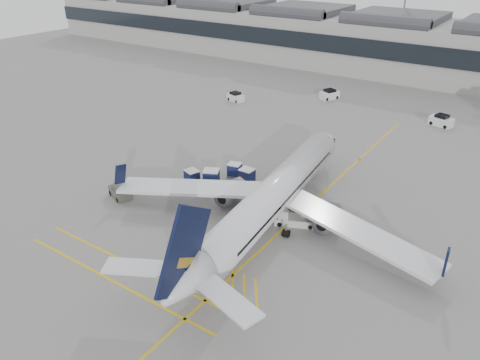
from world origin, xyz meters
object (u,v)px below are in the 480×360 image
Objects in this scene: airliner_main at (272,197)px; belt_loader at (294,218)px; ramp_agent_a at (263,188)px; ramp_agent_b at (239,184)px; baggage_cart_a at (247,176)px; pushback_tug at (120,192)px.

airliner_main is 7.21× the size of belt_loader.
ramp_agent_a is 0.98× the size of ramp_agent_b.
baggage_cart_a is at bearing 133.16° from airliner_main.
baggage_cart_a is 2.29m from ramp_agent_b.
belt_loader reaches higher than baggage_cart_a.
ramp_agent_a reaches higher than pushback_tug.
pushback_tug is at bearing -169.60° from airliner_main.
ramp_agent_b is 13.52m from pushback_tug.
belt_loader is at bearing 37.52° from pushback_tug.
belt_loader reaches higher than ramp_agent_a.
belt_loader is at bearing -26.19° from baggage_cart_a.
baggage_cart_a is 0.95× the size of ramp_agent_b.
airliner_main reaches higher than ramp_agent_a.
ramp_agent_b is 0.61× the size of pushback_tug.
belt_loader is 2.70× the size of ramp_agent_b.
baggage_cart_a is at bearing 125.56° from ramp_agent_a.
ramp_agent_a is at bearing 54.95° from pushback_tug.
airliner_main reaches higher than belt_loader.
ramp_agent_a is at bearing 124.26° from airliner_main.
belt_loader is 1.64× the size of pushback_tug.
ramp_agent_b reaches higher than baggage_cart_a.
ramp_agent_b is (-6.47, 3.68, -1.98)m from airliner_main.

